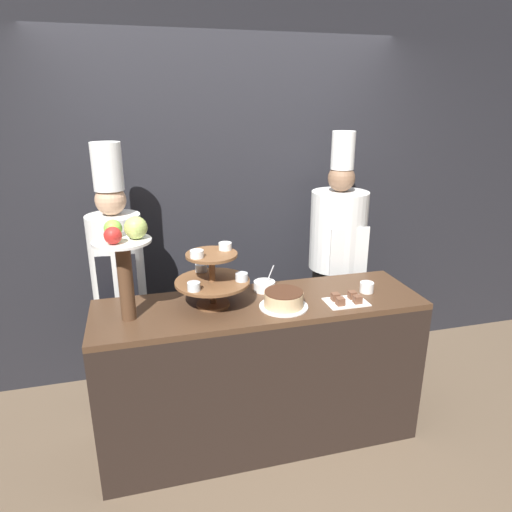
% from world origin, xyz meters
% --- Properties ---
extents(ground_plane, '(14.00, 14.00, 0.00)m').
position_xyz_m(ground_plane, '(0.00, 0.00, 0.00)').
color(ground_plane, brown).
extents(wall_back, '(10.00, 0.06, 2.80)m').
position_xyz_m(wall_back, '(0.00, 1.25, 1.40)').
color(wall_back, '#232328').
rests_on(wall_back, ground_plane).
extents(buffet_counter, '(1.91, 0.57, 0.94)m').
position_xyz_m(buffet_counter, '(0.00, 0.28, 0.47)').
color(buffet_counter, black).
rests_on(buffet_counter, ground_plane).
extents(tiered_stand, '(0.42, 0.42, 0.35)m').
position_xyz_m(tiered_stand, '(-0.27, 0.31, 1.12)').
color(tiered_stand, brown).
rests_on(tiered_stand, buffet_counter).
extents(fruit_pedestal, '(0.30, 0.30, 0.56)m').
position_xyz_m(fruit_pedestal, '(-0.73, 0.26, 1.32)').
color(fruit_pedestal, brown).
rests_on(fruit_pedestal, buffet_counter).
extents(cake_round, '(0.28, 0.28, 0.10)m').
position_xyz_m(cake_round, '(0.11, 0.18, 0.99)').
color(cake_round, white).
rests_on(cake_round, buffet_counter).
extents(cup_white, '(0.08, 0.08, 0.06)m').
position_xyz_m(cup_white, '(0.67, 0.26, 0.97)').
color(cup_white, white).
rests_on(cup_white, buffet_counter).
extents(cake_square_tray, '(0.24, 0.17, 0.05)m').
position_xyz_m(cake_square_tray, '(0.48, 0.15, 0.96)').
color(cake_square_tray, white).
rests_on(cake_square_tray, buffet_counter).
extents(serving_bowl_far, '(0.13, 0.13, 0.16)m').
position_xyz_m(serving_bowl_far, '(0.07, 0.44, 0.97)').
color(serving_bowl_far, white).
rests_on(serving_bowl_far, buffet_counter).
extents(chef_left, '(0.34, 0.34, 1.82)m').
position_xyz_m(chef_left, '(-0.80, 0.87, 0.99)').
color(chef_left, '#28282D').
rests_on(chef_left, ground_plane).
extents(chef_center_left, '(0.41, 0.41, 1.86)m').
position_xyz_m(chef_center_left, '(0.75, 0.87, 0.99)').
color(chef_center_left, '#38332D').
rests_on(chef_center_left, ground_plane).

